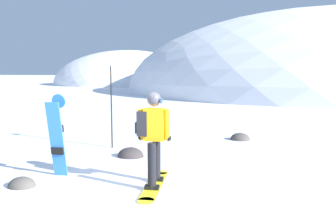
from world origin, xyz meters
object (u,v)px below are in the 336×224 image
Objects in this scene: rock_dark at (22,186)px; snowboarder_main at (152,136)px; spare_snowboard at (57,136)px; piste_marker_near at (111,101)px; rock_small at (131,157)px; rock_mid at (240,140)px.

snowboarder_main is at bearing 11.40° from rock_dark.
piste_marker_near is (0.15, 2.71, 0.45)m from spare_snowboard.
rock_small is (-1.02, 2.02, -0.92)m from snowboarder_main.
snowboarder_main is 3.43m from piste_marker_near.
piste_marker_near is 4.48× the size of rock_dark.
spare_snowboard is at bearing 174.73° from snowboarder_main.
snowboarder_main is at bearing -63.25° from rock_small.
snowboarder_main is 3.08× the size of rock_mid.
spare_snowboard is at bearing -129.08° from rock_mid.
rock_small is (0.78, -0.88, -1.28)m from piste_marker_near.
snowboarder_main reaches higher than rock_dark.
rock_mid is at bearing 70.22° from snowboarder_main.
piste_marker_near is 1.73m from rock_small.
rock_dark is (-0.38, -0.65, -0.83)m from spare_snowboard.
spare_snowboard reaches higher than rock_mid.
rock_dark is at bearing -117.82° from rock_small.
rock_mid is (3.62, 4.45, -0.83)m from spare_snowboard.
snowboarder_main reaches higher than spare_snowboard.
piste_marker_near reaches higher than rock_small.
piste_marker_near is 3.48× the size of rock_small.
snowboarder_main is 2.84× the size of rock_small.
spare_snowboard is 2.53× the size of rock_small.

